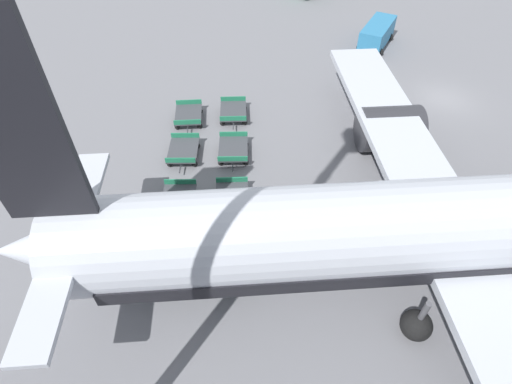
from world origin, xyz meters
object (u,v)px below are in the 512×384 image
object	(u,v)px
airplane	(478,227)
baggage_dolly_row_near_col_d	(176,260)
baggage_dolly_row_near_col_c	(178,201)
baggage_dolly_row_near_col_a	(189,115)
baggage_dolly_row_mid_a_col_a	(233,112)
service_van	(377,34)
baggage_dolly_row_mid_a_col_d	(233,257)
baggage_dolly_row_mid_a_col_c	(232,199)
baggage_dolly_row_near_col_b	(183,151)
baggage_dolly_row_mid_a_col_b	(233,150)

from	to	relation	value
airplane	baggage_dolly_row_near_col_d	xyz separation A→B (m)	(-1.09, -13.10, -2.68)
airplane	baggage_dolly_row_near_col_c	world-z (taller)	airplane
baggage_dolly_row_near_col_a	baggage_dolly_row_mid_a_col_a	distance (m)	3.08
airplane	baggage_dolly_row_near_col_d	world-z (taller)	airplane
service_van	baggage_dolly_row_near_col_a	world-z (taller)	service_van
service_van	baggage_dolly_row_mid_a_col_d	size ratio (longest dim) A/B	1.67
baggage_dolly_row_mid_a_col_a	baggage_dolly_row_mid_a_col_c	bearing A→B (deg)	-2.00
service_van	airplane	bearing A→B (deg)	-7.05
baggage_dolly_row_near_col_d	baggage_dolly_row_mid_a_col_a	distance (m)	12.63
baggage_dolly_row_near_col_b	baggage_dolly_row_mid_a_col_d	bearing A→B (deg)	19.37
baggage_dolly_row_near_col_d	baggage_dolly_row_near_col_b	bearing A→B (deg)	-178.87
baggage_dolly_row_near_col_c	baggage_dolly_row_mid_a_col_a	size ratio (longest dim) A/B	1.01
service_van	baggage_dolly_row_near_col_a	size ratio (longest dim) A/B	1.69
baggage_dolly_row_near_col_a	baggage_dolly_row_mid_a_col_b	xyz separation A→B (m)	(3.93, 2.96, 0.00)
baggage_dolly_row_mid_a_col_c	baggage_dolly_row_mid_a_col_b	bearing A→B (deg)	177.57
baggage_dolly_row_near_col_c	baggage_dolly_row_mid_a_col_a	xyz separation A→B (m)	(-8.36, 3.21, 0.00)
baggage_dolly_row_near_col_c	baggage_dolly_row_mid_a_col_c	bearing A→B (deg)	89.53
baggage_dolly_row_near_col_d	baggage_dolly_row_mid_a_col_a	xyz separation A→B (m)	(-12.26, 3.03, 0.00)
baggage_dolly_row_near_col_a	baggage_dolly_row_near_col_b	xyz separation A→B (m)	(3.86, -0.12, 0.00)
baggage_dolly_row_mid_a_col_a	baggage_dolly_row_mid_a_col_d	xyz separation A→B (m)	(12.25, -0.32, 0.00)
baggage_dolly_row_near_col_a	baggage_dolly_row_near_col_c	world-z (taller)	same
baggage_dolly_row_mid_a_col_a	baggage_dolly_row_mid_a_col_c	distance (m)	8.39
service_van	baggage_dolly_row_mid_a_col_a	size ratio (longest dim) A/B	1.68
baggage_dolly_row_mid_a_col_a	baggage_dolly_row_mid_a_col_c	world-z (taller)	same
baggage_dolly_row_mid_a_col_a	baggage_dolly_row_near_col_d	bearing A→B (deg)	-13.89
baggage_dolly_row_near_col_c	baggage_dolly_row_mid_a_col_b	bearing A→B (deg)	143.65
baggage_dolly_row_near_col_c	baggage_dolly_row_mid_a_col_d	xyz separation A→B (m)	(3.89, 2.89, 0.00)
baggage_dolly_row_near_col_c	baggage_dolly_row_mid_a_col_a	world-z (taller)	same
baggage_dolly_row_mid_a_col_d	baggage_dolly_row_near_col_d	bearing A→B (deg)	-89.75
baggage_dolly_row_mid_a_col_c	baggage_dolly_row_mid_a_col_d	distance (m)	3.86
baggage_dolly_row_mid_a_col_c	baggage_dolly_row_mid_a_col_d	bearing A→B (deg)	-0.42
baggage_dolly_row_near_col_d	baggage_dolly_row_mid_a_col_d	size ratio (longest dim) A/B	0.99
baggage_dolly_row_near_col_b	baggage_dolly_row_near_col_c	bearing A→B (deg)	-0.23
service_van	baggage_dolly_row_mid_a_col_d	world-z (taller)	service_van
airplane	baggage_dolly_row_mid_a_col_b	bearing A→B (deg)	-132.10
baggage_dolly_row_near_col_c	baggage_dolly_row_mid_a_col_c	distance (m)	2.92
airplane	baggage_dolly_row_mid_a_col_a	distance (m)	16.93
service_van	baggage_dolly_row_near_col_b	size ratio (longest dim) A/B	1.67
service_van	baggage_dolly_row_mid_a_col_a	xyz separation A→B (m)	(10.49, -13.01, -0.59)
airplane	baggage_dolly_row_mid_a_col_a	world-z (taller)	airplane
airplane	baggage_dolly_row_near_col_b	xyz separation A→B (m)	(-9.27, -13.26, -2.68)
baggage_dolly_row_near_col_d	baggage_dolly_row_mid_a_col_c	size ratio (longest dim) A/B	0.99
baggage_dolly_row_mid_a_col_a	baggage_dolly_row_mid_a_col_d	distance (m)	12.25
baggage_dolly_row_mid_a_col_b	baggage_dolly_row_near_col_c	bearing A→B (deg)	-36.35
baggage_dolly_row_mid_a_col_d	baggage_dolly_row_near_col_a	bearing A→B (deg)	-167.10
airplane	baggage_dolly_row_mid_a_col_c	size ratio (longest dim) A/B	12.43
service_van	baggage_dolly_row_near_col_b	xyz separation A→B (m)	(14.57, -16.21, -0.59)
baggage_dolly_row_mid_a_col_b	baggage_dolly_row_mid_a_col_d	bearing A→B (deg)	-1.47
baggage_dolly_row_mid_a_col_b	airplane	bearing A→B (deg)	47.90
baggage_dolly_row_near_col_b	baggage_dolly_row_mid_a_col_a	world-z (taller)	same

